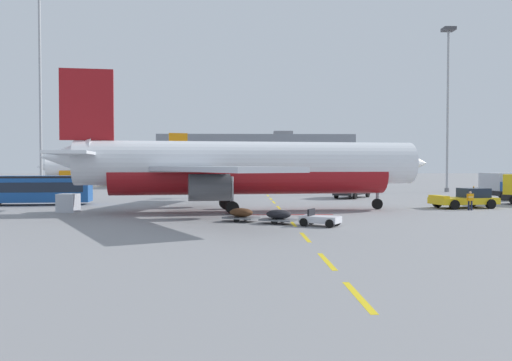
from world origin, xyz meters
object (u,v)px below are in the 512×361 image
(ground_power_truck, at_px, (353,185))
(ground_crew_worker, at_px, (470,199))
(airliner_foreground, at_px, (244,167))
(uld_cargo_container, at_px, (68,203))
(pushback_tug, at_px, (466,199))
(apron_light_mast_far, at_px, (448,90))
(apron_shuttle_bus, at_px, (30,188))
(fuel_service_truck, at_px, (501,185))
(apron_light_mast_near, at_px, (40,71))
(baggage_train, at_px, (279,216))
(airliner_mid_left, at_px, (120,168))

(ground_power_truck, relative_size, ground_crew_worker, 4.13)
(airliner_foreground, xyz_separation_m, uld_cargo_container, (-15.39, -0.38, -3.15))
(pushback_tug, distance_m, uld_cargo_container, 36.76)
(apron_light_mast_far, bearing_deg, apron_shuttle_bus, -155.15)
(apron_shuttle_bus, bearing_deg, fuel_service_truck, 8.26)
(apron_light_mast_near, distance_m, apron_light_mast_far, 59.77)
(apron_light_mast_near, bearing_deg, pushback_tug, -26.37)
(ground_power_truck, xyz_separation_m, baggage_train, (-11.47, -28.91, -1.12))
(ground_power_truck, xyz_separation_m, ground_crew_worker, (6.71, -18.51, -0.65))
(baggage_train, bearing_deg, ground_crew_worker, 29.76)
(apron_shuttle_bus, bearing_deg, pushback_tug, -6.87)
(airliner_foreground, distance_m, ground_crew_worker, 20.74)
(fuel_service_truck, xyz_separation_m, baggage_train, (-28.87, -25.86, -1.12))
(ground_crew_worker, relative_size, apron_light_mast_near, 0.06)
(apron_light_mast_near, bearing_deg, ground_crew_worker, -29.03)
(pushback_tug, distance_m, airliner_mid_left, 72.28)
(airliner_foreground, relative_size, apron_shuttle_bus, 2.85)
(airliner_foreground, relative_size, uld_cargo_container, 19.98)
(airliner_foreground, distance_m, apron_shuttle_bus, 23.56)
(airliner_foreground, relative_size, ground_power_truck, 4.86)
(apron_shuttle_bus, height_order, apron_light_mast_near, apron_light_mast_near)
(apron_shuttle_bus, relative_size, ground_power_truck, 1.71)
(airliner_foreground, relative_size, apron_light_mast_near, 1.24)
(apron_shuttle_bus, relative_size, baggage_train, 1.49)
(uld_cargo_container, bearing_deg, fuel_service_truck, 19.19)
(pushback_tug, relative_size, uld_cargo_container, 3.69)
(baggage_train, bearing_deg, apron_light_mast_far, 55.92)
(apron_shuttle_bus, xyz_separation_m, baggage_train, (24.36, -18.13, -1.23))
(airliner_mid_left, relative_size, ground_crew_worker, 17.34)
(pushback_tug, height_order, ground_power_truck, ground_power_truck)
(pushback_tug, xyz_separation_m, fuel_service_truck, (10.00, 12.94, 0.74))
(fuel_service_truck, bearing_deg, airliner_foreground, -153.09)
(fuel_service_truck, bearing_deg, apron_light_mast_far, 89.61)
(airliner_foreground, xyz_separation_m, fuel_service_truck, (31.22, 15.84, -2.30))
(ground_power_truck, xyz_separation_m, uld_cargo_container, (-29.21, -19.27, -0.85))
(airliner_mid_left, relative_size, apron_shuttle_bus, 2.46)
(airliner_mid_left, relative_size, baggage_train, 3.66)
(airliner_mid_left, distance_m, ground_power_truck, 55.38)
(baggage_train, height_order, apron_light_mast_far, apron_light_mast_far)
(apron_shuttle_bus, bearing_deg, ground_crew_worker, -10.31)
(airliner_mid_left, relative_size, fuel_service_truck, 4.20)
(airliner_mid_left, xyz_separation_m, apron_light_mast_far, (55.85, -26.00, 12.08))
(baggage_train, bearing_deg, uld_cargo_container, 151.51)
(apron_shuttle_bus, height_order, uld_cargo_container, apron_shuttle_bus)
(pushback_tug, distance_m, apron_light_mast_near, 57.48)
(airliner_mid_left, xyz_separation_m, apron_shuttle_bus, (2.50, -50.71, -1.73))
(pushback_tug, relative_size, baggage_train, 0.78)
(apron_light_mast_near, bearing_deg, apron_light_mast_far, 5.22)
(airliner_mid_left, bearing_deg, uld_cargo_container, -81.25)
(ground_power_truck, relative_size, apron_light_mast_far, 0.29)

